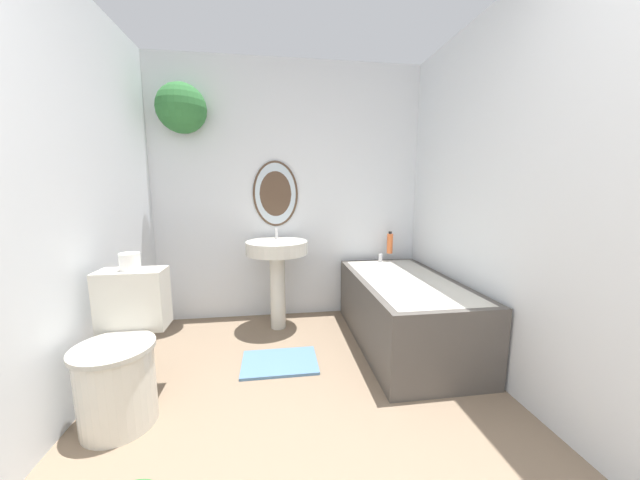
{
  "coord_description": "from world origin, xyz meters",
  "views": [
    {
      "loc": [
        -0.15,
        -0.19,
        1.23
      ],
      "look_at": [
        0.13,
        1.79,
        0.92
      ],
      "focal_mm": 18.0,
      "sensor_mm": 36.0,
      "label": 1
    }
  ],
  "objects_px": {
    "bathtub": "(404,310)",
    "toilet_paper_roll": "(130,262)",
    "toilet": "(122,358)",
    "pedestal_sink": "(277,260)",
    "shampoo_bottle": "(390,243)"
  },
  "relations": [
    {
      "from": "toilet",
      "to": "pedestal_sink",
      "type": "height_order",
      "value": "pedestal_sink"
    },
    {
      "from": "pedestal_sink",
      "to": "toilet_paper_roll",
      "type": "height_order",
      "value": "pedestal_sink"
    },
    {
      "from": "bathtub",
      "to": "toilet_paper_roll",
      "type": "height_order",
      "value": "toilet_paper_roll"
    },
    {
      "from": "bathtub",
      "to": "shampoo_bottle",
      "type": "xyz_separation_m",
      "value": [
        0.1,
        0.63,
        0.43
      ]
    },
    {
      "from": "toilet",
      "to": "toilet_paper_roll",
      "type": "bearing_deg",
      "value": 90.0
    },
    {
      "from": "toilet",
      "to": "toilet_paper_roll",
      "type": "relative_size",
      "value": 7.02
    },
    {
      "from": "pedestal_sink",
      "to": "bathtub",
      "type": "xyz_separation_m",
      "value": [
        1.0,
        -0.45,
        -0.34
      ]
    },
    {
      "from": "pedestal_sink",
      "to": "shampoo_bottle",
      "type": "height_order",
      "value": "pedestal_sink"
    },
    {
      "from": "toilet",
      "to": "shampoo_bottle",
      "type": "relative_size",
      "value": 3.59
    },
    {
      "from": "toilet_paper_roll",
      "to": "bathtub",
      "type": "bearing_deg",
      "value": 11.62
    },
    {
      "from": "bathtub",
      "to": "shampoo_bottle",
      "type": "distance_m",
      "value": 0.77
    },
    {
      "from": "toilet_paper_roll",
      "to": "toilet",
      "type": "bearing_deg",
      "value": -90.0
    },
    {
      "from": "pedestal_sink",
      "to": "toilet_paper_roll",
      "type": "bearing_deg",
      "value": -135.75
    },
    {
      "from": "bathtub",
      "to": "toilet_paper_roll",
      "type": "relative_size",
      "value": 12.82
    },
    {
      "from": "toilet",
      "to": "pedestal_sink",
      "type": "xyz_separation_m",
      "value": [
        0.85,
        1.02,
        0.29
      ]
    }
  ]
}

